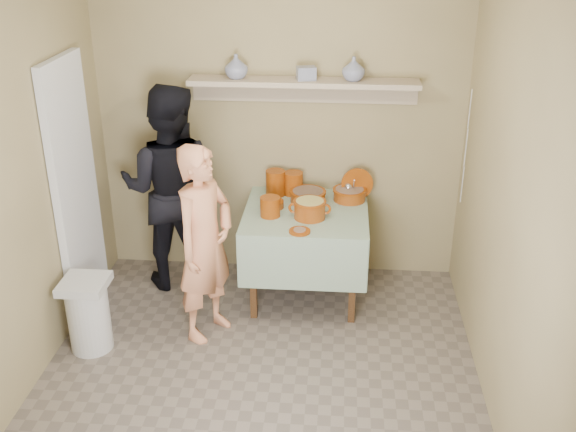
# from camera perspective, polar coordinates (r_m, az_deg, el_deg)

# --- Properties ---
(ground) EXTENTS (3.50, 3.50, 0.00)m
(ground) POSITION_cam_1_polar(r_m,az_deg,el_deg) (4.63, -2.69, -14.63)
(ground) COLOR #6A5E53
(ground) RESTS_ON ground
(tile_panel) EXTENTS (0.06, 0.70, 2.00)m
(tile_panel) POSITION_cam_1_polar(r_m,az_deg,el_deg) (5.28, -17.52, 1.98)
(tile_panel) COLOR silver
(tile_panel) RESTS_ON ground
(plate_stack_a) EXTENTS (0.16, 0.16, 0.21)m
(plate_stack_a) POSITION_cam_1_polar(r_m,az_deg,el_deg) (5.56, -1.07, 2.82)
(plate_stack_a) COLOR #772900
(plate_stack_a) RESTS_ON serving_table
(plate_stack_b) EXTENTS (0.16, 0.16, 0.19)m
(plate_stack_b) POSITION_cam_1_polar(r_m,az_deg,el_deg) (5.58, 0.45, 2.79)
(plate_stack_b) COLOR #772900
(plate_stack_b) RESTS_ON serving_table
(bowl_stack) EXTENTS (0.16, 0.16, 0.16)m
(bowl_stack) POSITION_cam_1_polar(r_m,az_deg,el_deg) (5.18, -1.52, 0.79)
(bowl_stack) COLOR #772900
(bowl_stack) RESTS_ON serving_table
(empty_bowl) EXTENTS (0.19, 0.19, 0.06)m
(empty_bowl) POSITION_cam_1_polar(r_m,az_deg,el_deg) (5.35, -1.37, 1.01)
(empty_bowl) COLOR #772900
(empty_bowl) RESTS_ON serving_table
(propped_lid) EXTENTS (0.27, 0.09, 0.26)m
(propped_lid) POSITION_cam_1_polar(r_m,az_deg,el_deg) (5.53, 5.87, 2.72)
(propped_lid) COLOR #772900
(propped_lid) RESTS_ON serving_table
(vase_right) EXTENTS (0.20, 0.20, 0.18)m
(vase_right) POSITION_cam_1_polar(r_m,az_deg,el_deg) (5.29, 5.57, 12.30)
(vase_right) COLOR navy
(vase_right) RESTS_ON wall_shelf
(vase_left) EXTENTS (0.25, 0.25, 0.19)m
(vase_left) POSITION_cam_1_polar(r_m,az_deg,el_deg) (5.35, -4.41, 12.51)
(vase_left) COLOR navy
(vase_left) RESTS_ON wall_shelf
(ceramic_box) EXTENTS (0.16, 0.13, 0.10)m
(ceramic_box) POSITION_cam_1_polar(r_m,az_deg,el_deg) (5.30, 1.55, 11.98)
(ceramic_box) COLOR navy
(ceramic_box) RESTS_ON wall_shelf
(person_cook) EXTENTS (0.57, 0.64, 1.48)m
(person_cook) POSITION_cam_1_polar(r_m,az_deg,el_deg) (4.86, -7.05, -2.34)
(person_cook) COLOR #E28C61
(person_cook) RESTS_ON ground
(person_helper) EXTENTS (0.84, 0.66, 1.72)m
(person_helper) POSITION_cam_1_polar(r_m,az_deg,el_deg) (5.55, -9.89, 2.32)
(person_helper) COLOR black
(person_helper) RESTS_ON ground
(room_shell) EXTENTS (3.04, 3.54, 2.62)m
(room_shell) POSITION_cam_1_polar(r_m,az_deg,el_deg) (3.83, -3.16, 4.43)
(room_shell) COLOR #9A8A5E
(room_shell) RESTS_ON ground
(serving_table) EXTENTS (0.97, 0.97, 0.76)m
(serving_table) POSITION_cam_1_polar(r_m,az_deg,el_deg) (5.35, 1.53, -0.69)
(serving_table) COLOR #4C2D16
(serving_table) RESTS_ON ground
(cazuela_meat_a) EXTENTS (0.30, 0.30, 0.10)m
(cazuela_meat_a) POSITION_cam_1_polar(r_m,az_deg,el_deg) (5.44, 1.69, 1.77)
(cazuela_meat_a) COLOR maroon
(cazuela_meat_a) RESTS_ON serving_table
(cazuela_meat_b) EXTENTS (0.28, 0.28, 0.10)m
(cazuela_meat_b) POSITION_cam_1_polar(r_m,az_deg,el_deg) (5.50, 5.23, 1.92)
(cazuela_meat_b) COLOR maroon
(cazuela_meat_b) RESTS_ON serving_table
(ladle) EXTENTS (0.08, 0.26, 0.19)m
(ladle) POSITION_cam_1_polar(r_m,az_deg,el_deg) (5.49, 5.17, 2.47)
(ladle) COLOR silver
(ladle) RESTS_ON cazuela_meat_b
(cazuela_rice) EXTENTS (0.33, 0.25, 0.14)m
(cazuela_rice) POSITION_cam_1_polar(r_m,az_deg,el_deg) (5.15, 1.85, 0.71)
(cazuela_rice) COLOR maroon
(cazuela_rice) RESTS_ON serving_table
(front_plate) EXTENTS (0.16, 0.16, 0.03)m
(front_plate) POSITION_cam_1_polar(r_m,az_deg,el_deg) (4.94, 0.99, -1.28)
(front_plate) COLOR #772900
(front_plate) RESTS_ON serving_table
(wall_shelf) EXTENTS (1.80, 0.25, 0.21)m
(wall_shelf) POSITION_cam_1_polar(r_m,az_deg,el_deg) (5.37, 1.34, 11.06)
(wall_shelf) COLOR tan
(wall_shelf) RESTS_ON room_shell
(trash_bin) EXTENTS (0.32, 0.32, 0.56)m
(trash_bin) POSITION_cam_1_polar(r_m,az_deg,el_deg) (5.07, -16.54, -7.95)
(trash_bin) COLOR silver
(trash_bin) RESTS_ON ground
(electrical_cord) EXTENTS (0.01, 0.05, 0.90)m
(electrical_cord) POSITION_cam_1_polar(r_m,az_deg,el_deg) (5.40, 14.84, 5.64)
(electrical_cord) COLOR silver
(electrical_cord) RESTS_ON wall_shelf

